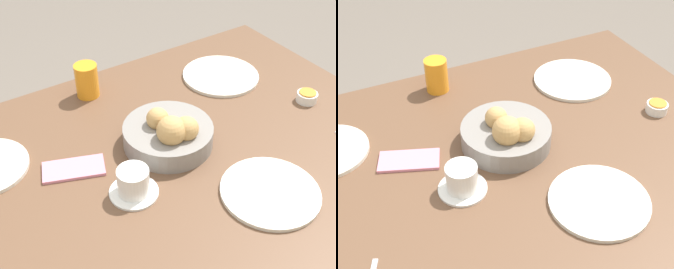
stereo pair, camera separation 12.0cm
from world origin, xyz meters
The scene contains 8 objects.
dining_table centered at (0.00, 0.00, 0.63)m, with size 1.35×0.95×0.72m.
bread_basket centered at (-0.05, -0.04, 0.76)m, with size 0.23×0.23×0.11m.
plate_near_left centered at (-0.37, -0.23, 0.73)m, with size 0.24×0.24×0.01m.
plate_far_center centered at (-0.15, 0.23, 0.73)m, with size 0.23×0.23×0.01m.
juice_glass centered at (0.02, -0.37, 0.77)m, with size 0.07×0.07×0.10m.
coffee_cup centered at (0.11, 0.06, 0.76)m, with size 0.12×0.12×0.07m.
jam_bowl_honey centered at (-0.50, 0.01, 0.74)m, with size 0.06×0.06×0.03m.
cell_phone centered at (0.20, -0.09, 0.73)m, with size 0.17×0.12×0.01m.
Camera 1 is at (0.46, 0.73, 1.51)m, focal length 50.00 mm.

